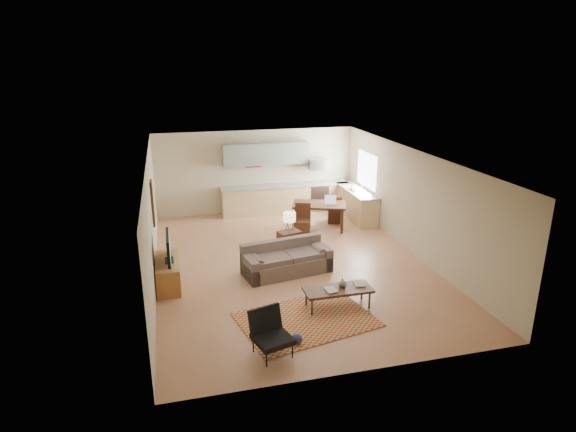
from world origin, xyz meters
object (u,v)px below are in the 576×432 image
object	(u,v)px
armchair	(273,335)
dining_table	(319,216)
coffee_table	(338,298)
console_table	(289,243)
tv_credenza	(168,273)
sofa	(287,258)

from	to	relation	value
armchair	dining_table	world-z (taller)	armchair
coffee_table	console_table	bearing A→B (deg)	95.44
armchair	console_table	distance (m)	4.45
tv_credenza	dining_table	distance (m)	5.25
dining_table	console_table	bearing A→B (deg)	-108.48
armchair	dining_table	xyz separation A→B (m)	(2.75, 5.97, -0.00)
coffee_table	console_table	xyz separation A→B (m)	(-0.28, 2.91, 0.12)
coffee_table	console_table	distance (m)	2.93
armchair	tv_credenza	world-z (taller)	armchair
console_table	dining_table	bearing A→B (deg)	35.24
dining_table	armchair	bearing A→B (deg)	-95.10
sofa	coffee_table	world-z (taller)	sofa
tv_credenza	console_table	distance (m)	3.25
coffee_table	dining_table	distance (m)	4.78
sofa	armchair	xyz separation A→B (m)	(-1.06, -3.18, 0.02)
tv_credenza	dining_table	world-z (taller)	dining_table
coffee_table	armchair	world-z (taller)	armchair
armchair	dining_table	size ratio (longest dim) A/B	0.51
sofa	console_table	distance (m)	1.10
console_table	tv_credenza	bearing A→B (deg)	-177.63
console_table	dining_table	size ratio (longest dim) A/B	0.42
tv_credenza	dining_table	xyz separation A→B (m)	(4.44, 2.80, 0.09)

